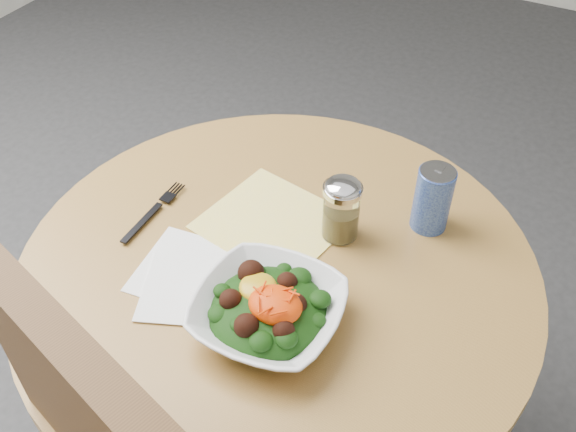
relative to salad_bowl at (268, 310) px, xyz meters
The scene contains 7 objects.
table 0.27m from the salad_bowl, 112.73° to the left, with size 0.90×0.90×0.75m.
cloth_napkin 0.23m from the salad_bowl, 117.45° to the left, with size 0.24×0.22×0.00m, color yellow.
paper_napkins 0.17m from the salad_bowl, behind, with size 0.23×0.22×0.00m.
salad_bowl is the anchor object (origin of this frame).
fork 0.34m from the salad_bowl, 158.25° to the left, with size 0.02×0.18×0.00m.
spice_shaker 0.24m from the salad_bowl, 86.23° to the left, with size 0.07×0.07×0.12m.
beverage_can 0.37m from the salad_bowl, 66.17° to the left, with size 0.07×0.07×0.13m.
Camera 1 is at (0.37, -0.66, 1.56)m, focal length 40.00 mm.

